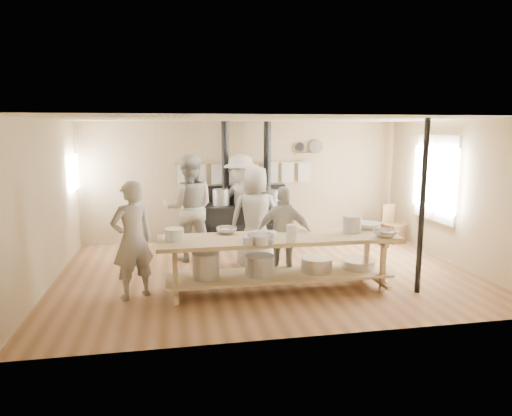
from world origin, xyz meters
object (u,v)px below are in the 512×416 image
Objects in this scene: stove at (247,219)px; chair at (393,231)px; cook_far_left at (132,240)px; cook_center at (256,217)px; cook_right at (284,235)px; prep_table at (278,258)px; cook_left at (189,208)px; roasting_pan at (259,240)px; cook_by_window at (241,200)px.

chair is at bearing -9.31° from stove.
cook_far_left is at bearing -175.41° from chair.
cook_right is (0.31, -0.84, -0.13)m from cook_center.
cook_far_left reaches higher than prep_table.
cook_left reaches higher than roasting_pan.
prep_table is at bearing 83.06° from cook_right.
cook_by_window is 4.60× the size of roasting_pan.
chair is 1.96× the size of roasting_pan.
cook_far_left is 4.12× the size of roasting_pan.
cook_by_window is at bearing -64.11° from cook_right.
roasting_pan reaches higher than chair.
cook_left is at bearing -139.48° from stove.
cook_left is 1.09× the size of cook_center.
stove is at bearing -67.66° from cook_right.
cook_left is 2.45m from roasting_pan.
roasting_pan is at bearing 114.23° from cook_left.
cook_left reaches higher than prep_table.
cook_center is 1.58m from roasting_pan.
cook_right is at bearing 114.05° from cook_center.
stove is at bearing 83.84° from roasting_pan.
stove is 3.21m from chair.
prep_table is 4.39× the size of chair.
cook_by_window is at bearing -154.06° from cook_far_left.
cook_by_window reaches higher than cook_right.
cook_right is 0.91m from roasting_pan.
cook_far_left is (-2.14, 0.11, 0.34)m from prep_table.
prep_table is 2.09× the size of cook_far_left.
cook_by_window is at bearing -138.20° from cook_left.
cook_far_left is 5.84m from chair.
cook_center is at bearing -178.58° from chair.
cook_right is 1.89× the size of chair.
roasting_pan is (-0.22, -3.18, -0.07)m from cook_by_window.
prep_table is at bearing -48.15° from cook_by_window.
stove is at bearing -154.26° from cook_far_left.
stove is at bearing 150.98° from chair.
cook_by_window is at bearing -85.80° from cook_center.
cook_left reaches higher than cook_by_window.
prep_table is at bearing -161.29° from chair.
prep_table is 4.03m from chair.
cook_center is at bearing 95.82° from prep_table.
cook_center is 3.58m from chair.
stove is 1.51× the size of cook_far_left.
stove is 3.17× the size of chair.
prep_table is 2.17m from cook_far_left.
cook_left is 1.03× the size of cook_by_window.
cook_right is at bearing -43.40° from cook_by_window.
prep_table is 1.87× the size of cook_by_window.
cook_right is at bearing 135.60° from cook_left.
stove is 1.71m from cook_left.
cook_left is at bearing -28.91° from cook_right.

